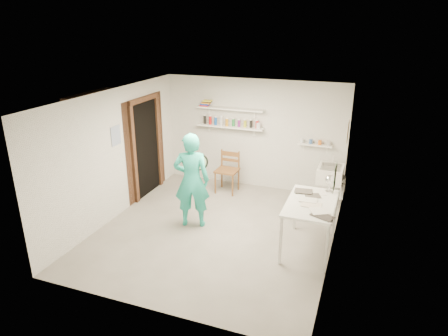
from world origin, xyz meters
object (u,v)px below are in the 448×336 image
(man, at_px, (192,180))
(wooden_chair, at_px, (227,171))
(desk_lamp, at_px, (330,180))
(work_table, at_px, (310,226))
(wall_clock, at_px, (200,162))
(belfast_sink, at_px, (330,174))

(man, distance_m, wooden_chair, 1.68)
(man, relative_size, desk_lamp, 11.02)
(work_table, bearing_deg, wooden_chair, 139.67)
(man, relative_size, wall_clock, 5.56)
(wall_clock, bearing_deg, belfast_sink, 15.78)
(belfast_sink, relative_size, desk_lamp, 3.80)
(desk_lamp, bearing_deg, belfast_sink, 94.53)
(man, height_order, desk_lamp, man)
(belfast_sink, xyz_separation_m, man, (-2.23, -1.64, 0.17))
(man, distance_m, desk_lamp, 2.37)
(work_table, distance_m, desk_lamp, 0.84)
(wall_clock, xyz_separation_m, work_table, (2.06, -0.32, -0.74))
(work_table, height_order, desk_lamp, desk_lamp)
(belfast_sink, distance_m, wall_clock, 2.64)
(belfast_sink, height_order, wooden_chair, wooden_chair)
(wall_clock, relative_size, work_table, 0.25)
(wall_clock, bearing_deg, work_table, -26.42)
(wall_clock, distance_m, wooden_chair, 1.57)
(work_table, bearing_deg, man, 177.13)
(wall_clock, distance_m, work_table, 2.21)
(desk_lamp, bearing_deg, wooden_chair, 151.34)
(belfast_sink, bearing_deg, wall_clock, -146.54)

